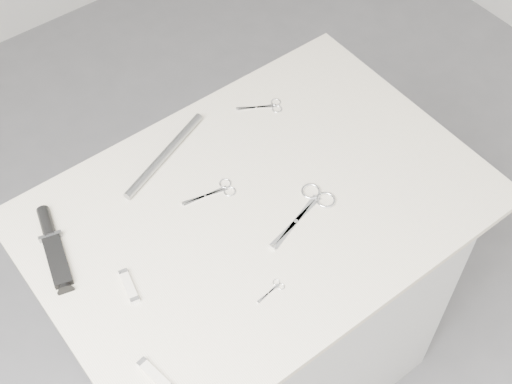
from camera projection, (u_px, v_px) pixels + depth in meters
ground at (258, 373)px, 2.32m from camera, size 4.00×4.00×0.01m
plinth at (258, 306)px, 1.96m from camera, size 0.90×0.60×0.90m
display_board at (259, 208)px, 1.59m from camera, size 1.00×0.70×0.02m
large_shears at (310, 205)px, 1.58m from camera, size 0.20×0.10×0.01m
embroidery_scissors_a at (218, 191)px, 1.61m from camera, size 0.13×0.06×0.00m
embroidery_scissors_b at (267, 106)px, 1.77m from camera, size 0.11×0.08×0.00m
tiny_scissors at (273, 289)px, 1.46m from camera, size 0.07×0.03×0.00m
sheathed_knife at (52, 243)px, 1.52m from camera, size 0.08×0.21×0.03m
pocket_knife_a at (129, 286)px, 1.46m from camera, size 0.03×0.08×0.01m
pocket_knife_b at (156, 376)px, 1.34m from camera, size 0.03×0.09×0.01m
metal_rail at (165, 155)px, 1.66m from camera, size 0.28×0.12×0.02m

